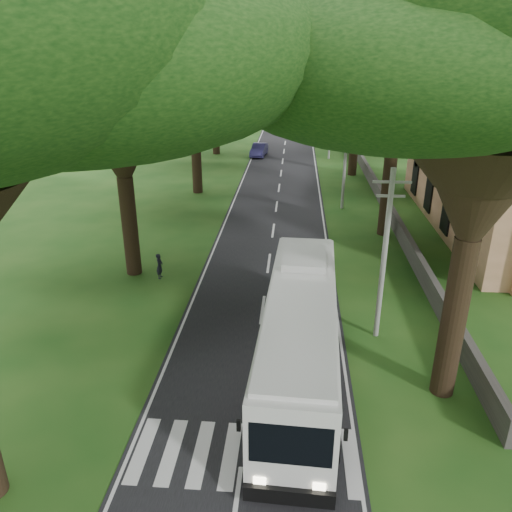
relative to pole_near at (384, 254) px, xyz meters
The scene contains 18 objects.
ground 9.15m from the pole_near, 132.51° to the right, with size 140.00×140.00×0.00m, color #1A4814.
road 20.21m from the pole_near, 106.14° to the left, with size 8.00×120.00×0.04m, color black.
crosswalk 10.57m from the pole_near, 124.51° to the right, with size 8.00×3.00×0.01m, color silver.
property_wall 18.68m from the pole_near, 79.00° to the left, with size 0.35×50.00×1.20m, color #383533.
pole_near is the anchor object (origin of this frame).
pole_mid 20.00m from the pole_near, 90.00° to the left, with size 1.60×0.24×8.00m.
pole_far 40.00m from the pole_near, 90.00° to the left, with size 1.60×0.24×8.00m.
tree_l_mida 16.68m from the pole_near, 156.04° to the left, with size 15.18×15.18×15.25m.
tree_l_midb 28.67m from the pole_near, 118.44° to the left, with size 13.03×13.03×15.94m.
tree_l_far 44.97m from the pole_near, 108.43° to the left, with size 12.65×12.65×14.99m.
tree_r_near 10.13m from the pole_near, 63.43° to the right, with size 15.95×15.95×16.76m.
tree_r_mida 16.44m from the pole_near, 79.88° to the left, with size 15.52×15.52×15.83m.
tree_r_midb 33.03m from the pole_near, 86.42° to the left, with size 12.83×12.83×15.05m.
tree_r_far 50.69m from the pole_near, 86.57° to the left, with size 16.12×16.12×15.44m.
coach_bus 5.45m from the pole_near, 136.68° to the right, with size 3.48×13.01×3.81m.
distant_car_b 41.82m from the pole_near, 101.77° to the left, with size 1.60×4.58×1.51m, color navy.
distant_car_c 57.44m from the pole_near, 93.50° to the left, with size 1.90×4.67×1.36m, color maroon.
pedestrian 13.39m from the pole_near, 155.27° to the left, with size 0.55×0.36×1.52m, color black.
Camera 1 is at (1.44, -14.63, 12.63)m, focal length 35.00 mm.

